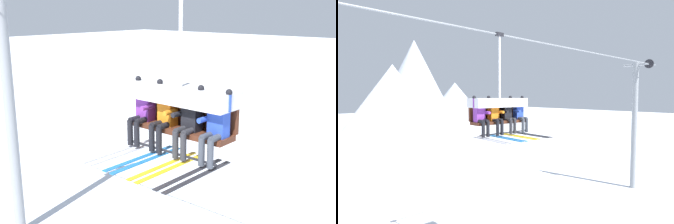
{
  "view_description": "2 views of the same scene",
  "coord_description": "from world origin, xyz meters",
  "views": [
    {
      "loc": [
        3.43,
        -6.46,
        7.4
      ],
      "look_at": [
        -1.36,
        -0.95,
        5.58
      ],
      "focal_mm": 45.0,
      "sensor_mm": 36.0,
      "label": 1
    },
    {
      "loc": [
        -6.72,
        -7.66,
        6.11
      ],
      "look_at": [
        -1.02,
        -0.91,
        5.58
      ],
      "focal_mm": 28.0,
      "sensor_mm": 36.0,
      "label": 2
    }
  ],
  "objects": [
    {
      "name": "lift_cable",
      "position": [
        1.02,
        -0.8,
        8.16
      ],
      "size": [
        21.69,
        0.05,
        0.05
      ],
      "color": "gray"
    },
    {
      "name": "mountain_peak_west",
      "position": [
        8.25,
        41.69,
        5.93
      ],
      "size": [
        16.8,
        16.8,
        11.86
      ],
      "color": "white",
      "rests_on": "ground_plane"
    },
    {
      "name": "lift_tower_far",
      "position": [
        10.87,
        -0.02,
        4.38
      ],
      "size": [
        0.36,
        1.88,
        8.44
      ],
      "color": "gray",
      "rests_on": "ground_plane"
    },
    {
      "name": "chairlift_chair",
      "position": [
        -1.21,
        -0.73,
        5.77
      ],
      "size": [
        2.1,
        0.74,
        3.32
      ],
      "color": "#512819"
    },
    {
      "name": "skier_purple",
      "position": [
        -2.05,
        -0.94,
        5.48
      ],
      "size": [
        0.48,
        1.7,
        1.34
      ],
      "color": "purple"
    },
    {
      "name": "mountain_peak_central",
      "position": [
        13.46,
        44.75,
        8.68
      ],
      "size": [
        16.93,
        16.93,
        17.36
      ],
      "color": "silver",
      "rests_on": "ground_plane"
    },
    {
      "name": "mountain_peak_east",
      "position": [
        24.34,
        48.0,
        4.69
      ],
      "size": [
        15.41,
        15.41,
        9.39
      ],
      "color": "silver",
      "rests_on": "ground_plane"
    },
    {
      "name": "skier_black",
      "position": [
        -0.92,
        -0.94,
        5.48
      ],
      "size": [
        0.48,
        1.7,
        1.34
      ],
      "color": "black"
    },
    {
      "name": "skier_orange",
      "position": [
        -1.49,
        -0.94,
        5.48
      ],
      "size": [
        0.48,
        1.7,
        1.34
      ],
      "color": "orange"
    },
    {
      "name": "skier_blue",
      "position": [
        -0.36,
        -0.94,
        5.48
      ],
      "size": [
        0.48,
        1.7,
        1.34
      ],
      "color": "#2847B7"
    }
  ]
}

